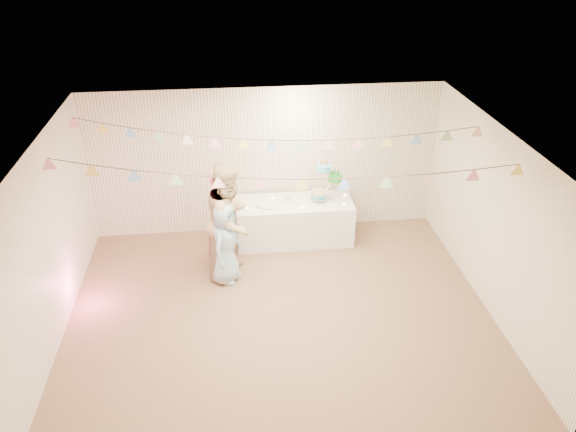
{
  "coord_description": "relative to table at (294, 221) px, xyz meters",
  "views": [
    {
      "loc": [
        -0.6,
        -6.37,
        5.13
      ],
      "look_at": [
        0.2,
        0.8,
        1.15
      ],
      "focal_mm": 35.0,
      "sensor_mm": 36.0,
      "label": 1
    }
  ],
  "objects": [
    {
      "name": "tealight_5",
      "position": [
        0.9,
        0.15,
        0.39
      ],
      "size": [
        0.04,
        0.04,
        0.03
      ],
      "primitive_type": "cylinder",
      "color": "#FFD88C",
      "rests_on": "table"
    },
    {
      "name": "left_wall",
      "position": [
        -3.44,
        -2.01,
        0.93
      ],
      "size": [
        5.0,
        5.0,
        0.0
      ],
      "primitive_type": "plane",
      "color": "white",
      "rests_on": "ground"
    },
    {
      "name": "person_adult_a",
      "position": [
        -1.21,
        -0.56,
        0.46
      ],
      "size": [
        0.7,
        0.71,
        1.65
      ],
      "primitive_type": "imported",
      "rotation": [
        0.0,
        0.0,
        0.82
      ],
      "color": "pink",
      "rests_on": "floor"
    },
    {
      "name": "bunting_back",
      "position": [
        -0.44,
        -0.91,
        1.98
      ],
      "size": [
        5.6,
        1.1,
        0.4
      ],
      "primitive_type": null,
      "color": "pink",
      "rests_on": "ceiling"
    },
    {
      "name": "back_wall",
      "position": [
        -0.44,
        0.49,
        0.93
      ],
      "size": [
        6.0,
        6.0,
        0.0
      ],
      "primitive_type": "plane",
      "color": "white",
      "rests_on": "ground"
    },
    {
      "name": "front_wall",
      "position": [
        -0.44,
        -4.51,
        0.93
      ],
      "size": [
        6.0,
        6.0,
        0.0
      ],
      "primitive_type": "plane",
      "color": "white",
      "rests_on": "ground"
    },
    {
      "name": "posy",
      "position": [
        -0.08,
        0.05,
        0.46
      ],
      "size": [
        0.13,
        0.13,
        0.15
      ],
      "primitive_type": null,
      "color": "white",
      "rests_on": "table"
    },
    {
      "name": "floor",
      "position": [
        -0.44,
        -2.01,
        -0.37
      ],
      "size": [
        6.0,
        6.0,
        0.0
      ],
      "primitive_type": "plane",
      "color": "brown",
      "rests_on": "ground"
    },
    {
      "name": "right_wall",
      "position": [
        2.56,
        -2.01,
        0.93
      ],
      "size": [
        5.0,
        5.0,
        0.0
      ],
      "primitive_type": "plane",
      "color": "white",
      "rests_on": "ground"
    },
    {
      "name": "cake_top_tier",
      "position": [
        0.49,
        0.02,
        1.01
      ],
      "size": [
        0.25,
        0.25,
        0.19
      ],
      "primitive_type": null,
      "color": "#4CCAEF",
      "rests_on": "cake_stand"
    },
    {
      "name": "ceiling",
      "position": [
        -0.44,
        -2.01,
        2.23
      ],
      "size": [
        6.0,
        6.0,
        0.0
      ],
      "primitive_type": "plane",
      "color": "white",
      "rests_on": "ground"
    },
    {
      "name": "cake_bottom",
      "position": [
        0.4,
        -0.01,
        0.47
      ],
      "size": [
        0.31,
        0.31,
        0.15
      ],
      "primitive_type": null,
      "color": "teal",
      "rests_on": "cake_stand"
    },
    {
      "name": "table",
      "position": [
        0.0,
        0.0,
        0.0
      ],
      "size": [
        1.98,
        0.79,
        0.74
      ],
      "primitive_type": "cube",
      "color": "white",
      "rests_on": "floor"
    },
    {
      "name": "person_adult_b",
      "position": [
        -1.1,
        -0.88,
        0.57
      ],
      "size": [
        1.06,
        1.14,
        1.88
      ],
      "primitive_type": "imported",
      "rotation": [
        0.0,
        0.0,
        1.09
      ],
      "color": "tan",
      "rests_on": "floor"
    },
    {
      "name": "tealight_4",
      "position": [
        0.82,
        -0.18,
        0.39
      ],
      "size": [
        0.04,
        0.04,
        0.03
      ],
      "primitive_type": "cylinder",
      "color": "#FFD88C",
      "rests_on": "table"
    },
    {
      "name": "cake_stand",
      "position": [
        0.55,
        0.05,
        0.71
      ],
      "size": [
        0.6,
        0.35,
        0.67
      ],
      "primitive_type": null,
      "color": "silver",
      "rests_on": "table"
    },
    {
      "name": "tealight_2",
      "position": [
        0.1,
        -0.22,
        0.39
      ],
      "size": [
        0.04,
        0.04,
        0.03
      ],
      "primitive_type": "cylinder",
      "color": "#FFD88C",
      "rests_on": "table"
    },
    {
      "name": "platter",
      "position": [
        -0.46,
        -0.05,
        0.39
      ],
      "size": [
        0.36,
        0.36,
        0.02
      ],
      "primitive_type": "cylinder",
      "color": "white",
      "rests_on": "table"
    },
    {
      "name": "tealight_3",
      "position": [
        0.35,
        0.22,
        0.39
      ],
      "size": [
        0.04,
        0.04,
        0.03
      ],
      "primitive_type": "cylinder",
      "color": "#FFD88C",
      "rests_on": "table"
    },
    {
      "name": "tealight_0",
      "position": [
        -0.8,
        -0.15,
        0.39
      ],
      "size": [
        0.04,
        0.04,
        0.03
      ],
      "primitive_type": "cylinder",
      "color": "#FFD88C",
      "rests_on": "table"
    },
    {
      "name": "bunting_front",
      "position": [
        -0.44,
        -2.21,
        1.95
      ],
      "size": [
        5.6,
        0.9,
        0.36
      ],
      "primitive_type": null,
      "color": "#72A5E5",
      "rests_on": "ceiling"
    },
    {
      "name": "cake_middle",
      "position": [
        0.73,
        0.14,
        0.74
      ],
      "size": [
        0.27,
        0.27,
        0.22
      ],
      "primitive_type": null,
      "color": "green",
      "rests_on": "cake_stand"
    },
    {
      "name": "tealight_1",
      "position": [
        -0.35,
        0.18,
        0.39
      ],
      "size": [
        0.04,
        0.04,
        0.03
      ],
      "primitive_type": "cylinder",
      "color": "#FFD88C",
      "rests_on": "table"
    },
    {
      "name": "person_child",
      "position": [
        -1.18,
        -1.07,
        0.29
      ],
      "size": [
        0.67,
        0.77,
        1.32
      ],
      "primitive_type": "imported",
      "rotation": [
        0.0,
        0.0,
        1.11
      ],
      "color": "#8EB5C9",
      "rests_on": "floor"
    }
  ]
}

